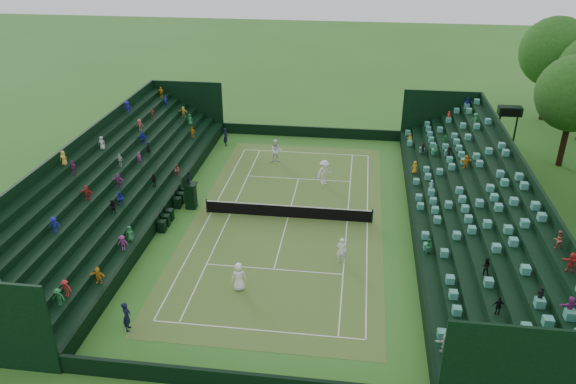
% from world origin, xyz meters
% --- Properties ---
extents(ground, '(160.00, 160.00, 0.00)m').
position_xyz_m(ground, '(0.00, 0.00, 0.00)').
color(ground, '#306921').
rests_on(ground, ground).
extents(court_surface, '(12.97, 26.77, 0.01)m').
position_xyz_m(court_surface, '(0.00, 0.00, 0.01)').
color(court_surface, '#3A7E2A').
rests_on(court_surface, ground).
extents(perimeter_wall_north, '(17.17, 0.20, 1.00)m').
position_xyz_m(perimeter_wall_north, '(0.00, 15.88, 0.50)').
color(perimeter_wall_north, black).
rests_on(perimeter_wall_north, ground).
extents(perimeter_wall_south, '(17.17, 0.20, 1.00)m').
position_xyz_m(perimeter_wall_south, '(0.00, -15.88, 0.50)').
color(perimeter_wall_south, black).
rests_on(perimeter_wall_south, ground).
extents(perimeter_wall_east, '(0.20, 31.77, 1.00)m').
position_xyz_m(perimeter_wall_east, '(8.48, 0.00, 0.50)').
color(perimeter_wall_east, black).
rests_on(perimeter_wall_east, ground).
extents(perimeter_wall_west, '(0.20, 31.77, 1.00)m').
position_xyz_m(perimeter_wall_west, '(-8.48, 0.00, 0.50)').
color(perimeter_wall_west, black).
rests_on(perimeter_wall_west, ground).
extents(north_grandstand, '(6.60, 32.00, 4.90)m').
position_xyz_m(north_grandstand, '(12.66, 0.00, 1.55)').
color(north_grandstand, black).
rests_on(north_grandstand, ground).
extents(south_grandstand, '(6.60, 32.00, 4.90)m').
position_xyz_m(south_grandstand, '(-12.66, 0.00, 1.55)').
color(south_grandstand, black).
rests_on(south_grandstand, ground).
extents(tennis_net, '(11.67, 0.10, 1.06)m').
position_xyz_m(tennis_net, '(0.00, 0.00, 0.53)').
color(tennis_net, black).
rests_on(tennis_net, ground).
extents(scoreboard_tower, '(2.00, 1.00, 3.70)m').
position_xyz_m(scoreboard_tower, '(17.75, 16.00, 3.14)').
color(scoreboard_tower, black).
rests_on(scoreboard_tower, ground).
extents(umpire_chair, '(0.90, 0.90, 2.84)m').
position_xyz_m(umpire_chair, '(-7.09, 0.57, 1.21)').
color(umpire_chair, black).
rests_on(umpire_chair, ground).
extents(courtside_chairs, '(0.53, 5.50, 1.15)m').
position_xyz_m(courtside_chairs, '(-8.07, -0.47, 0.43)').
color(courtside_chairs, black).
rests_on(courtside_chairs, ground).
extents(player_near_west, '(0.95, 0.75, 1.72)m').
position_xyz_m(player_near_west, '(-1.62, -8.59, 0.86)').
color(player_near_west, white).
rests_on(player_near_west, ground).
extents(player_near_east, '(0.63, 0.43, 1.71)m').
position_xyz_m(player_near_east, '(3.93, -5.11, 0.85)').
color(player_near_east, white).
rests_on(player_near_east, ground).
extents(player_far_west, '(1.11, 0.94, 2.01)m').
position_xyz_m(player_far_west, '(-2.27, 9.58, 1.00)').
color(player_far_west, white).
rests_on(player_far_west, ground).
extents(player_far_east, '(1.47, 1.43, 2.01)m').
position_xyz_m(player_far_east, '(2.08, 5.73, 1.01)').
color(player_far_east, white).
rests_on(player_far_east, ground).
extents(line_judge_north, '(0.55, 0.70, 1.67)m').
position_xyz_m(line_judge_north, '(-7.38, 12.66, 0.84)').
color(line_judge_north, black).
rests_on(line_judge_north, ground).
extents(line_judge_south, '(0.52, 0.68, 1.66)m').
position_xyz_m(line_judge_south, '(-6.51, -12.68, 0.83)').
color(line_judge_south, black).
rests_on(line_judge_south, ground).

